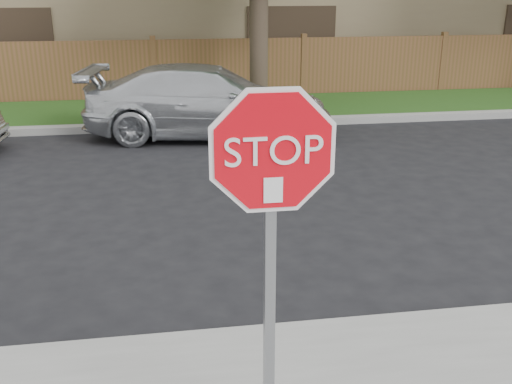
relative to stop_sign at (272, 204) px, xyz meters
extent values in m
plane|color=black|center=(-0.77, 1.48, -1.83)|extent=(90.00, 90.00, 0.00)
cube|color=gray|center=(-0.77, 9.63, -1.75)|extent=(70.00, 0.30, 0.15)
cube|color=#1E4714|center=(-0.77, 11.28, -1.77)|extent=(70.00, 3.00, 0.12)
cube|color=brown|center=(-0.77, 12.88, -1.03)|extent=(70.00, 0.12, 1.60)
cylinder|color=#382B21|center=(1.73, 11.18, 0.13)|extent=(0.44, 0.44, 3.92)
cube|color=gray|center=(0.00, 0.05, -0.58)|extent=(0.06, 0.06, 2.30)
cylinder|color=white|center=(0.00, -0.02, 0.32)|extent=(1.01, 0.02, 1.01)
cylinder|color=red|center=(0.00, -0.03, 0.32)|extent=(0.93, 0.02, 0.93)
cube|color=white|center=(0.00, -0.05, 0.10)|extent=(0.11, 0.00, 0.15)
imported|color=silver|center=(0.33, 8.91, -1.11)|extent=(5.22, 2.73, 1.44)
camera|label=1|loc=(-0.59, -3.17, 1.21)|focal=42.00mm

